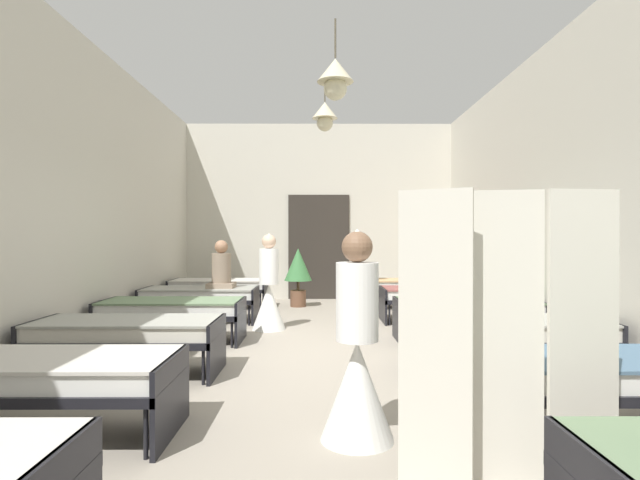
# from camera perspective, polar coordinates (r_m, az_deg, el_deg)

# --- Properties ---
(ground_plane) EXTENTS (6.71, 11.63, 0.10)m
(ground_plane) POSITION_cam_1_polar(r_m,az_deg,el_deg) (6.14, -0.01, -13.59)
(ground_plane) COLOR #9E9384
(room_shell) EXTENTS (6.51, 11.23, 4.04)m
(room_shell) POSITION_cam_1_polar(r_m,az_deg,el_deg) (7.29, -0.06, 5.07)
(room_shell) COLOR beige
(room_shell) RESTS_ON ground
(bed_left_row_1) EXTENTS (1.90, 0.84, 0.57)m
(bed_left_row_1) POSITION_cam_1_polar(r_m,az_deg,el_deg) (4.18, -29.31, -13.40)
(bed_left_row_1) COLOR black
(bed_left_row_1) RESTS_ON ground
(bed_right_row_1) EXTENTS (1.90, 0.84, 0.57)m
(bed_right_row_1) POSITION_cam_1_polar(r_m,az_deg,el_deg) (4.21, 29.45, -13.31)
(bed_right_row_1) COLOR black
(bed_right_row_1) RESTS_ON ground
(bed_left_row_2) EXTENTS (1.90, 0.84, 0.57)m
(bed_left_row_2) POSITION_cam_1_polar(r_m,az_deg,el_deg) (5.61, -21.21, -9.84)
(bed_left_row_2) COLOR black
(bed_left_row_2) RESTS_ON ground
(bed_right_row_2) EXTENTS (1.90, 0.84, 0.57)m
(bed_right_row_2) POSITION_cam_1_polar(r_m,az_deg,el_deg) (5.63, 21.20, -9.80)
(bed_right_row_2) COLOR black
(bed_right_row_2) RESTS_ON ground
(bed_left_row_3) EXTENTS (1.90, 0.84, 0.57)m
(bed_left_row_3) POSITION_cam_1_polar(r_m,az_deg,el_deg) (7.12, -16.55, -7.67)
(bed_left_row_3) COLOR black
(bed_left_row_3) RESTS_ON ground
(bed_right_row_3) EXTENTS (1.90, 0.84, 0.57)m
(bed_right_row_3) POSITION_cam_1_polar(r_m,az_deg,el_deg) (7.13, 16.42, -7.65)
(bed_right_row_3) COLOR black
(bed_right_row_3) RESTS_ON ground
(bed_left_row_4) EXTENTS (1.90, 0.84, 0.57)m
(bed_left_row_4) POSITION_cam_1_polar(r_m,az_deg,el_deg) (8.66, -13.56, -6.23)
(bed_left_row_4) COLOR black
(bed_left_row_4) RESTS_ON ground
(bed_right_row_4) EXTENTS (1.90, 0.84, 0.57)m
(bed_right_row_4) POSITION_cam_1_polar(r_m,az_deg,el_deg) (8.67, 13.35, -6.22)
(bed_right_row_4) COLOR black
(bed_right_row_4) RESTS_ON ground
(bed_left_row_5) EXTENTS (1.90, 0.84, 0.57)m
(bed_left_row_5) POSITION_cam_1_polar(r_m,az_deg,el_deg) (10.22, -11.48, -5.22)
(bed_left_row_5) COLOR black
(bed_left_row_5) RESTS_ON ground
(bed_right_row_5) EXTENTS (1.90, 0.84, 0.57)m
(bed_right_row_5) POSITION_cam_1_polar(r_m,az_deg,el_deg) (10.23, 11.22, -5.21)
(bed_right_row_5) COLOR black
(bed_right_row_5) RESTS_ON ground
(nurse_near_aisle) EXTENTS (0.52, 0.52, 1.49)m
(nurse_near_aisle) POSITION_cam_1_polar(r_m,az_deg,el_deg) (7.76, -5.87, -6.31)
(nurse_near_aisle) COLOR white
(nurse_near_aisle) RESTS_ON ground
(nurse_mid_aisle) EXTENTS (0.52, 0.52, 1.49)m
(nurse_mid_aisle) POSITION_cam_1_polar(r_m,az_deg,el_deg) (3.62, 4.28, -14.08)
(nurse_mid_aisle) COLOR white
(nurse_mid_aisle) RESTS_ON ground
(patient_seated_secondary) EXTENTS (0.44, 0.44, 0.80)m
(patient_seated_secondary) POSITION_cam_1_polar(r_m,az_deg,el_deg) (8.57, -11.24, -3.40)
(patient_seated_secondary) COLOR gray
(patient_seated_secondary) RESTS_ON bed_left_row_4
(potted_plant) EXTENTS (0.56, 0.56, 1.20)m
(potted_plant) POSITION_cam_1_polar(r_m,az_deg,el_deg) (10.22, -2.53, -3.36)
(potted_plant) COLOR brown
(potted_plant) RESTS_ON ground
(privacy_screen) EXTENTS (1.24, 0.22, 1.70)m
(privacy_screen) POSITION_cam_1_polar(r_m,az_deg,el_deg) (3.07, 20.71, -10.54)
(privacy_screen) COLOR silver
(privacy_screen) RESTS_ON ground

